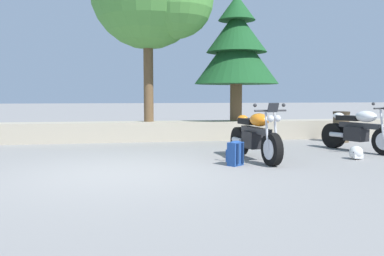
{
  "coord_description": "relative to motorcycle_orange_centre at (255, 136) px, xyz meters",
  "views": [
    {
      "loc": [
        0.11,
        -6.83,
        1.32
      ],
      "look_at": [
        1.45,
        1.2,
        0.65
      ],
      "focal_mm": 37.55,
      "sensor_mm": 36.0,
      "label": 1
    }
  ],
  "objects": [
    {
      "name": "pine_tree_mid_left",
      "position": [
        0.72,
        3.99,
        2.27
      ],
      "size": [
        2.51,
        2.51,
        3.73
      ],
      "color": "brown",
      "rests_on": "stone_wall"
    },
    {
      "name": "rider_backpack",
      "position": [
        -0.56,
        -0.54,
        -0.24
      ],
      "size": [
        0.35,
        0.35,
        0.47
      ],
      "color": "navy",
      "rests_on": "ground"
    },
    {
      "name": "ground_plane",
      "position": [
        -2.7,
        -0.93,
        -0.49
      ],
      "size": [
        120.0,
        120.0,
        0.0
      ],
      "primitive_type": "plane",
      "color": "gray"
    },
    {
      "name": "motorcycle_white_far_right",
      "position": [
        2.81,
        0.82,
        0.0
      ],
      "size": [
        0.97,
        1.99,
        1.18
      ],
      "color": "black",
      "rests_on": "ground"
    },
    {
      "name": "rider_helmet",
      "position": [
        2.09,
        -0.25,
        -0.35
      ],
      "size": [
        0.28,
        0.28,
        0.28
      ],
      "color": "silver",
      "rests_on": "ground"
    },
    {
      "name": "stone_wall",
      "position": [
        -2.7,
        3.87,
        -0.21
      ],
      "size": [
        36.0,
        0.8,
        0.55
      ],
      "primitive_type": "cube",
      "color": "#A89E89",
      "rests_on": "ground"
    },
    {
      "name": "trash_bin",
      "position": [
        3.4,
        2.65,
        -0.05
      ],
      "size": [
        0.46,
        0.46,
        0.86
      ],
      "color": "brown",
      "rests_on": "ground"
    },
    {
      "name": "motorcycle_orange_centre",
      "position": [
        0.0,
        0.0,
        0.0
      ],
      "size": [
        0.73,
        2.06,
        1.18
      ],
      "color": "black",
      "rests_on": "ground"
    }
  ]
}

